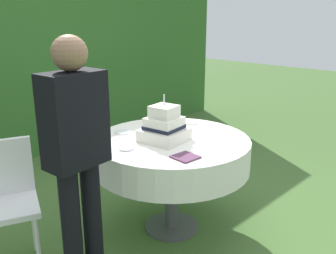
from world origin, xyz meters
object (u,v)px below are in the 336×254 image
(cake_table, at_px, (172,153))
(standing_person, at_px, (77,152))
(serving_plate_far, at_px, (191,122))
(napkin_stack, at_px, (185,157))
(garden_chair, at_px, (5,193))
(serving_plate_near, at_px, (123,132))
(serving_plate_left, at_px, (126,148))
(wedding_cake, at_px, (164,127))

(cake_table, relative_size, standing_person, 0.76)
(serving_plate_far, bearing_deg, napkin_stack, -141.88)
(napkin_stack, distance_m, garden_chair, 1.25)
(serving_plate_near, xyz_separation_m, serving_plate_far, (0.60, -0.21, 0.00))
(serving_plate_far, relative_size, serving_plate_left, 1.20)
(wedding_cake, distance_m, serving_plate_left, 0.35)
(serving_plate_near, relative_size, serving_plate_left, 1.22)
(cake_table, height_order, napkin_stack, napkin_stack)
(wedding_cake, relative_size, serving_plate_far, 2.73)
(serving_plate_far, xyz_separation_m, serving_plate_left, (-0.83, -0.10, 0.00))
(serving_plate_left, bearing_deg, garden_chair, 148.78)
(serving_plate_near, distance_m, garden_chair, 0.98)
(serving_plate_far, height_order, napkin_stack, same)
(wedding_cake, xyz_separation_m, serving_plate_far, (0.50, 0.16, -0.10))
(serving_plate_near, xyz_separation_m, garden_chair, (-0.94, 0.12, -0.25))
(serving_plate_far, distance_m, standing_person, 1.35)
(serving_plate_near, height_order, standing_person, standing_person)
(cake_table, relative_size, garden_chair, 1.37)
(cake_table, height_order, serving_plate_far, serving_plate_far)
(napkin_stack, height_order, standing_person, standing_person)
(wedding_cake, relative_size, napkin_stack, 2.30)
(cake_table, distance_m, wedding_cake, 0.24)
(wedding_cake, xyz_separation_m, standing_person, (-0.82, -0.09, 0.04))
(serving_plate_far, bearing_deg, garden_chair, 167.95)
(napkin_stack, bearing_deg, serving_plate_far, 38.12)
(cake_table, height_order, serving_plate_left, serving_plate_left)
(serving_plate_near, bearing_deg, garden_chair, 173.02)
(cake_table, distance_m, serving_plate_left, 0.43)
(cake_table, bearing_deg, serving_plate_far, 21.77)
(serving_plate_near, relative_size, serving_plate_far, 1.01)
(wedding_cake, distance_m, serving_plate_near, 0.40)
(serving_plate_far, xyz_separation_m, napkin_stack, (-0.66, -0.52, -0.00))
(serving_plate_left, bearing_deg, wedding_cake, -9.37)
(serving_plate_left, distance_m, garden_chair, 0.87)
(serving_plate_near, relative_size, garden_chair, 0.15)
(cake_table, bearing_deg, napkin_stack, -123.73)
(serving_plate_far, relative_size, standing_person, 0.08)
(napkin_stack, bearing_deg, serving_plate_near, 85.45)
(wedding_cake, height_order, garden_chair, wedding_cake)
(napkin_stack, height_order, garden_chair, garden_chair)
(wedding_cake, bearing_deg, serving_plate_left, 170.63)
(serving_plate_far, height_order, garden_chair, garden_chair)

